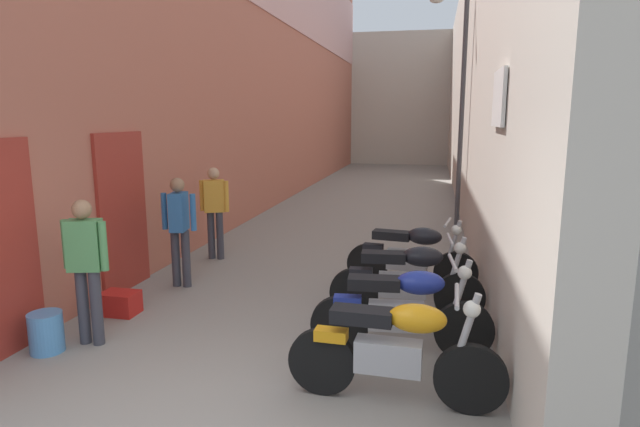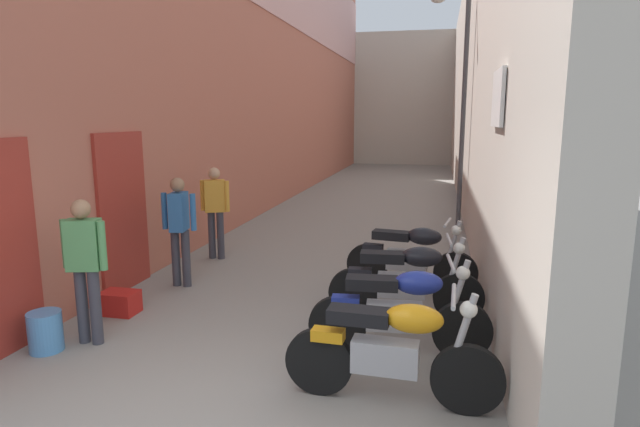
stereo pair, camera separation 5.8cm
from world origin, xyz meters
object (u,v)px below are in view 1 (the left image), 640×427
Objects in this scene: water_jug_near_door at (46,332)px; pedestrian_by_doorway at (86,261)px; pedestrian_mid_alley at (179,224)px; pedestrian_further_down at (215,206)px; motorcycle_second at (402,309)px; motorcycle_fourth at (411,255)px; street_lamp at (458,96)px; motorcycle_nearest at (396,348)px; motorcycle_third at (407,279)px; plastic_crate at (120,303)px.

pedestrian_by_doorway is at bearing 39.73° from water_jug_near_door.
pedestrian_mid_alley is 1.00× the size of pedestrian_further_down.
pedestrian_by_doorway is at bearing -88.82° from pedestrian_further_down.
pedestrian_further_down reaches higher than motorcycle_second.
pedestrian_further_down is at bearing 164.33° from motorcycle_fourth.
pedestrian_further_down is (-3.34, 3.08, 0.42)m from motorcycle_second.
water_jug_near_door is at bearing -141.77° from motorcycle_fourth.
street_lamp reaches higher than pedestrian_mid_alley.
motorcycle_fourth is at bearing 90.00° from motorcycle_nearest.
pedestrian_mid_alley is at bearing -170.08° from motorcycle_fourth.
motorcycle_third is 4.41× the size of water_jug_near_door.
motorcycle_second is at bearing 90.00° from motorcycle_nearest.
motorcycle_third is 4.00m from water_jug_near_door.
motorcycle_third is at bearing 90.00° from motorcycle_nearest.
motorcycle_third is 0.38× the size of street_lamp.
street_lamp is at bearing 50.85° from pedestrian_mid_alley.
pedestrian_further_down reaches higher than motorcycle_fourth.
motorcycle_third is 1.18× the size of pedestrian_further_down.
motorcycle_nearest is at bearing -9.05° from pedestrian_by_doorway.
pedestrian_mid_alley is at bearing 169.97° from motorcycle_third.
motorcycle_second is 3.52m from plastic_crate.
motorcycle_fourth is (-0.00, 2.15, 0.00)m from motorcycle_second.
pedestrian_mid_alley is at bearing 80.62° from water_jug_near_door.
motorcycle_third and motorcycle_fourth have the same top height.
pedestrian_further_down is 3.74× the size of water_jug_near_door.
motorcycle_second is (-0.00, 0.94, 0.00)m from motorcycle_nearest.
pedestrian_mid_alley reaches higher than motorcycle_third.
pedestrian_further_down is at bearing 86.07° from water_jug_near_door.
water_jug_near_door reaches higher than plastic_crate.
motorcycle_third is 3.96m from pedestrian_further_down.
street_lamp is (4.30, 7.10, 2.61)m from water_jug_near_door.
pedestrian_further_down is (-0.07, 3.50, 0.00)m from pedestrian_by_doorway.
motorcycle_third is (-0.00, 1.95, 0.00)m from motorcycle_nearest.
motorcycle_nearest and motorcycle_second have the same top height.
motorcycle_second is at bearing 7.25° from pedestrian_by_doorway.
motorcycle_fourth is 3.89m from plastic_crate.
motorcycle_nearest is at bearing -50.26° from pedestrian_further_down.
motorcycle_fourth is (-0.00, 1.13, 0.00)m from motorcycle_third.
street_lamp reaches higher than pedestrian_further_down.
motorcycle_second is 4.57m from pedestrian_further_down.
pedestrian_further_down is (-3.34, 4.02, 0.42)m from motorcycle_nearest.
motorcycle_second is at bearing 10.87° from water_jug_near_door.
water_jug_near_door is at bearing -93.93° from pedestrian_further_down.
street_lamp reaches higher than motorcycle_third.
pedestrian_by_doorway and pedestrian_mid_alley have the same top height.
motorcycle_third reaches higher than plastic_crate.
motorcycle_third is at bearing 23.59° from pedestrian_by_doorway.
pedestrian_by_doorway is at bearing -172.75° from motorcycle_second.
motorcycle_third is 1.13m from motorcycle_fourth.
pedestrian_by_doorway is at bearing -156.41° from motorcycle_third.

